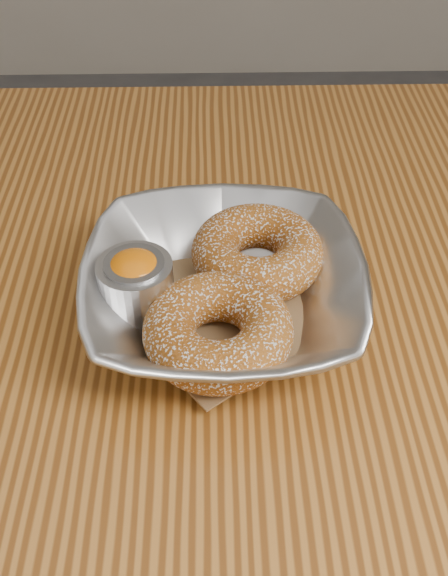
{
  "coord_description": "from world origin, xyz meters",
  "views": [
    {
      "loc": [
        0.02,
        -0.38,
        1.14
      ],
      "look_at": [
        0.03,
        0.0,
        0.78
      ],
      "focal_mm": 42.0,
      "sensor_mm": 36.0,
      "label": 1
    }
  ],
  "objects_px": {
    "donut_back": "(257,252)",
    "donut_front": "(218,330)",
    "serving_bowl": "(224,291)",
    "table": "(188,396)",
    "ramekin": "(136,285)"
  },
  "relations": [
    {
      "from": "serving_bowl",
      "to": "donut_front",
      "type": "xyz_separation_m",
      "value": [
        -0.01,
        -0.04,
        0.0
      ]
    },
    {
      "from": "serving_bowl",
      "to": "table",
      "type": "bearing_deg",
      "value": -171.5
    },
    {
      "from": "donut_back",
      "to": "ramekin",
      "type": "relative_size",
      "value": 1.88
    },
    {
      "from": "table",
      "to": "ramekin",
      "type": "height_order",
      "value": "ramekin"
    },
    {
      "from": "donut_back",
      "to": "donut_front",
      "type": "xyz_separation_m",
      "value": [
        -0.03,
        -0.09,
        0.0
      ]
    },
    {
      "from": "donut_back",
      "to": "donut_front",
      "type": "height_order",
      "value": "same"
    },
    {
      "from": "table",
      "to": "donut_back",
      "type": "distance_m",
      "value": 0.15
    },
    {
      "from": "serving_bowl",
      "to": "ramekin",
      "type": "height_order",
      "value": "ramekin"
    },
    {
      "from": "donut_front",
      "to": "ramekin",
      "type": "relative_size",
      "value": 1.91
    },
    {
      "from": "ramekin",
      "to": "donut_back",
      "type": "bearing_deg",
      "value": 25.33
    },
    {
      "from": "serving_bowl",
      "to": "donut_back",
      "type": "bearing_deg",
      "value": 56.76
    },
    {
      "from": "table",
      "to": "ramekin",
      "type": "relative_size",
      "value": 20.7
    },
    {
      "from": "table",
      "to": "serving_bowl",
      "type": "xyz_separation_m",
      "value": [
        0.03,
        0.0,
        0.13
      ]
    },
    {
      "from": "serving_bowl",
      "to": "ramekin",
      "type": "distance_m",
      "value": 0.07
    },
    {
      "from": "ramekin",
      "to": "table",
      "type": "bearing_deg",
      "value": -4.87
    }
  ]
}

